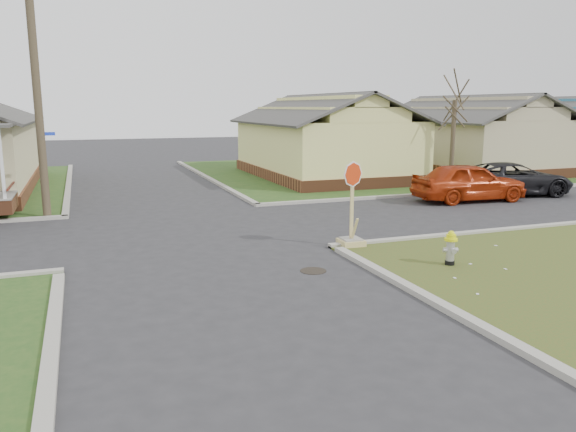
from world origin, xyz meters
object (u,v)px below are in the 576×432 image
object	(u,v)px
utility_pole	(36,85)
stop_sign	(351,227)
red_sedan	(469,182)
fire_hydrant	(451,246)
dark_pickup	(512,179)

from	to	relation	value
utility_pole	stop_sign	size ratio (longest dim) A/B	3.74
utility_pole	stop_sign	world-z (taller)	utility_pole
utility_pole	red_sedan	bearing A→B (deg)	-7.40
utility_pole	fire_hydrant	distance (m)	14.73
fire_hydrant	dark_pickup	world-z (taller)	dark_pickup
fire_hydrant	stop_sign	size ratio (longest dim) A/B	0.36
red_sedan	dark_pickup	bearing A→B (deg)	-72.03
stop_sign	dark_pickup	distance (m)	12.71
stop_sign	dark_pickup	xyz separation A→B (m)	(11.14, 6.11, 0.16)
dark_pickup	stop_sign	bearing A→B (deg)	130.87
fire_hydrant	utility_pole	bearing A→B (deg)	152.72
utility_pole	dark_pickup	distance (m)	19.94
stop_sign	fire_hydrant	bearing A→B (deg)	-60.03
utility_pole	stop_sign	distance (m)	11.98
fire_hydrant	dark_pickup	size ratio (longest dim) A/B	0.17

